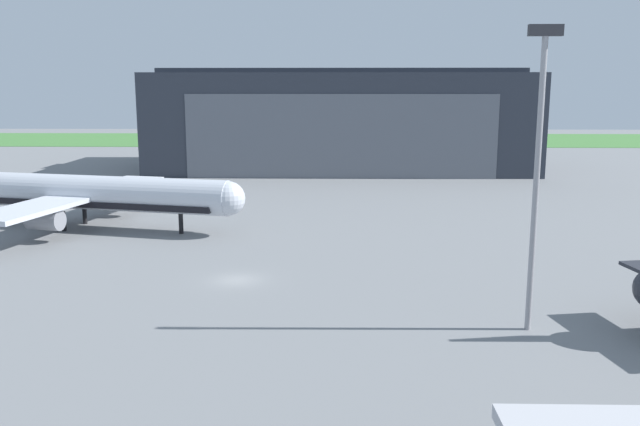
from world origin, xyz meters
name	(u,v)px	position (x,y,z in m)	size (l,w,h in m)	color
ground_plane	(237,280)	(0.00, 0.00, 0.00)	(440.00, 440.00, 0.00)	slate
grass_field_strip	(308,140)	(0.00, 165.26, 0.04)	(440.00, 56.00, 0.08)	#457E3B
maintenance_hangar	(341,120)	(10.39, 89.52, 10.46)	(80.34, 38.88, 21.83)	#2D333D
airliner_far_left	(84,194)	(-22.93, 22.93, 4.51)	(42.45, 35.48, 14.34)	silver
apron_light_mast	(538,160)	(23.90, -12.38, 12.87)	(2.40, 0.50, 22.36)	#99999E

